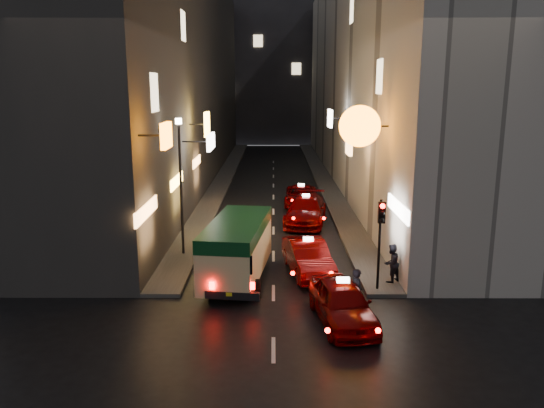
{
  "coord_description": "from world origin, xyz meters",
  "views": [
    {
      "loc": [
        -0.01,
        -10.6,
        7.75
      ],
      "look_at": [
        -0.07,
        13.0,
        2.5
      ],
      "focal_mm": 35.0,
      "sensor_mm": 36.0,
      "label": 1
    }
  ],
  "objects_px": {
    "taxi_near": "(342,299)",
    "lamp_post": "(181,178)",
    "traffic_light": "(381,226)",
    "pedestrian_crossing": "(357,289)",
    "minibus": "(237,243)"
  },
  "relations": [
    {
      "from": "pedestrian_crossing",
      "to": "lamp_post",
      "type": "distance_m",
      "value": 10.01
    },
    {
      "from": "minibus",
      "to": "taxi_near",
      "type": "relative_size",
      "value": 1.1
    },
    {
      "from": "taxi_near",
      "to": "traffic_light",
      "type": "distance_m",
      "value": 3.59
    },
    {
      "from": "minibus",
      "to": "traffic_light",
      "type": "distance_m",
      "value": 5.74
    },
    {
      "from": "taxi_near",
      "to": "lamp_post",
      "type": "xyz_separation_m",
      "value": [
        -6.5,
        7.08,
        2.9
      ]
    },
    {
      "from": "taxi_near",
      "to": "pedestrian_crossing",
      "type": "relative_size",
      "value": 2.83
    },
    {
      "from": "taxi_near",
      "to": "lamp_post",
      "type": "relative_size",
      "value": 0.88
    },
    {
      "from": "lamp_post",
      "to": "pedestrian_crossing",
      "type": "bearing_deg",
      "value": -42.84
    },
    {
      "from": "pedestrian_crossing",
      "to": "traffic_light",
      "type": "xyz_separation_m",
      "value": [
        1.14,
        2.01,
        1.72
      ]
    },
    {
      "from": "taxi_near",
      "to": "lamp_post",
      "type": "distance_m",
      "value": 10.04
    },
    {
      "from": "lamp_post",
      "to": "traffic_light",
      "type": "bearing_deg",
      "value": -28.91
    },
    {
      "from": "taxi_near",
      "to": "traffic_light",
      "type": "height_order",
      "value": "traffic_light"
    },
    {
      "from": "pedestrian_crossing",
      "to": "traffic_light",
      "type": "height_order",
      "value": "traffic_light"
    },
    {
      "from": "pedestrian_crossing",
      "to": "taxi_near",
      "type": "bearing_deg",
      "value": 116.48
    },
    {
      "from": "taxi_near",
      "to": "traffic_light",
      "type": "bearing_deg",
      "value": 56.35
    }
  ]
}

